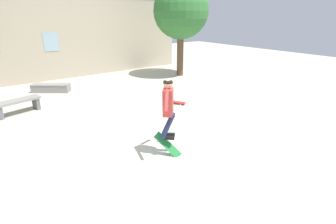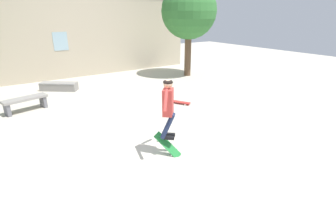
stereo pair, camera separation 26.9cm
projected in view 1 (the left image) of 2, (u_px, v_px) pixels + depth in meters
name	position (u px, v px, depth m)	size (l,w,h in m)	color
ground_plane	(153.00, 159.00, 6.22)	(40.00, 40.00, 0.00)	beige
building_backdrop	(42.00, 33.00, 12.76)	(16.47, 0.52, 5.83)	#B7A88E
tree_right	(181.00, 11.00, 13.44)	(2.84, 2.84, 4.77)	brown
park_bench	(18.00, 104.00, 8.91)	(1.51, 0.78, 0.49)	gray
skate_ledge	(51.00, 88.00, 11.45)	(1.56, 1.36, 0.36)	gray
skater	(168.00, 104.00, 6.00)	(0.80, 0.87, 1.43)	#B23833
skateboard_flipping	(168.00, 145.00, 6.30)	(0.53, 0.49, 0.63)	#237F38
skateboard_resting	(175.00, 102.00, 9.99)	(0.58, 0.81, 0.08)	red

